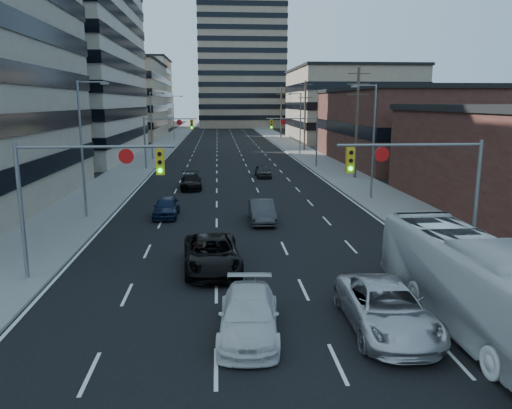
{
  "coord_description": "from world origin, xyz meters",
  "views": [
    {
      "loc": [
        -1.65,
        -13.32,
        7.61
      ],
      "look_at": [
        0.37,
        13.05,
        2.2
      ],
      "focal_mm": 35.0,
      "sensor_mm": 36.0,
      "label": 1
    }
  ],
  "objects_px": {
    "black_pickup": "(212,254)",
    "sedan_blue": "(166,207)",
    "silver_suv": "(386,308)",
    "white_van": "(249,315)",
    "transit_bus": "(479,286)"
  },
  "relations": [
    {
      "from": "white_van",
      "to": "transit_bus",
      "type": "distance_m",
      "value": 7.79
    },
    {
      "from": "black_pickup",
      "to": "transit_bus",
      "type": "height_order",
      "value": "transit_bus"
    },
    {
      "from": "black_pickup",
      "to": "silver_suv",
      "type": "bearing_deg",
      "value": -52.07
    },
    {
      "from": "black_pickup",
      "to": "sedan_blue",
      "type": "height_order",
      "value": "black_pickup"
    },
    {
      "from": "black_pickup",
      "to": "sedan_blue",
      "type": "distance_m",
      "value": 11.66
    },
    {
      "from": "transit_bus",
      "to": "sedan_blue",
      "type": "xyz_separation_m",
      "value": [
        -12.23,
        18.19,
        -0.9
      ]
    },
    {
      "from": "silver_suv",
      "to": "transit_bus",
      "type": "bearing_deg",
      "value": -3.19
    },
    {
      "from": "white_van",
      "to": "sedan_blue",
      "type": "relative_size",
      "value": 1.21
    },
    {
      "from": "white_van",
      "to": "silver_suv",
      "type": "bearing_deg",
      "value": 4.57
    },
    {
      "from": "transit_bus",
      "to": "silver_suv",
      "type": "bearing_deg",
      "value": 174.17
    },
    {
      "from": "sedan_blue",
      "to": "silver_suv",
      "type": "bearing_deg",
      "value": -62.69
    },
    {
      "from": "white_van",
      "to": "silver_suv",
      "type": "distance_m",
      "value": 4.68
    },
    {
      "from": "white_van",
      "to": "transit_bus",
      "type": "relative_size",
      "value": 0.42
    },
    {
      "from": "silver_suv",
      "to": "black_pickup",
      "type": "bearing_deg",
      "value": 132.83
    },
    {
      "from": "black_pickup",
      "to": "transit_bus",
      "type": "relative_size",
      "value": 0.48
    }
  ]
}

